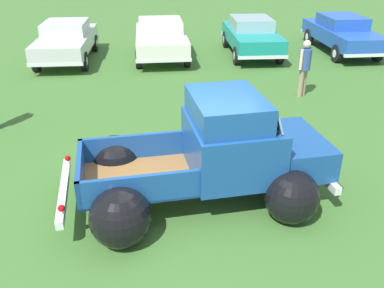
{
  "coord_description": "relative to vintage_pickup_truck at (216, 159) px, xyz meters",
  "views": [
    {
      "loc": [
        -0.48,
        -6.24,
        4.26
      ],
      "look_at": [
        0.0,
        0.64,
        0.77
      ],
      "focal_mm": 38.54,
      "sensor_mm": 36.0,
      "label": 1
    }
  ],
  "objects": [
    {
      "name": "ground_plane",
      "position": [
        -0.38,
        -0.05,
        -0.76
      ],
      "size": [
        80.0,
        80.0,
        0.0
      ],
      "primitive_type": "plane",
      "color": "#3D6B2D"
    },
    {
      "name": "vintage_pickup_truck",
      "position": [
        0.0,
        0.0,
        0.0
      ],
      "size": [
        4.83,
        3.24,
        1.96
      ],
      "rotation": [
        0.0,
        0.0,
        0.14
      ],
      "color": "black",
      "rests_on": "ground"
    },
    {
      "name": "show_car_0",
      "position": [
        -4.51,
        9.61,
        0.03
      ],
      "size": [
        1.91,
        4.4,
        1.43
      ],
      "rotation": [
        0.0,
        0.0,
        -1.56
      ],
      "color": "black",
      "rests_on": "ground"
    },
    {
      "name": "show_car_1",
      "position": [
        -0.95,
        9.79,
        0.03
      ],
      "size": [
        2.11,
        4.36,
        1.43
      ],
      "rotation": [
        0.0,
        0.0,
        -1.53
      ],
      "color": "black",
      "rests_on": "ground"
    },
    {
      "name": "show_car_2",
      "position": [
        2.62,
        9.97,
        0.02
      ],
      "size": [
        1.85,
        4.27,
        1.43
      ],
      "rotation": [
        0.0,
        0.0,
        -1.56
      ],
      "color": "black",
      "rests_on": "ground"
    },
    {
      "name": "show_car_3",
      "position": [
        6.39,
        10.16,
        0.03
      ],
      "size": [
        1.96,
        4.66,
        1.43
      ],
      "rotation": [
        0.0,
        0.0,
        -1.53
      ],
      "color": "black",
      "rests_on": "ground"
    },
    {
      "name": "spectator_1",
      "position": [
        3.19,
        5.1,
        0.18
      ],
      "size": [
        0.48,
        0.48,
        1.65
      ],
      "rotation": [
        0.0,
        0.0,
        2.29
      ],
      "color": "gray",
      "rests_on": "ground"
    }
  ]
}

